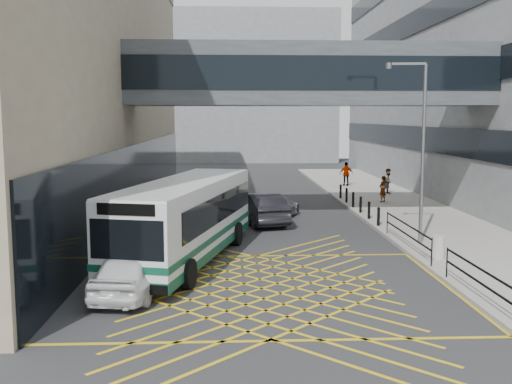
{
  "coord_description": "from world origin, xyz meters",
  "views": [
    {
      "loc": [
        -1.0,
        -18.47,
        5.42
      ],
      "look_at": [
        0.0,
        4.0,
        2.6
      ],
      "focal_mm": 42.0,
      "sensor_mm": 36.0,
      "label": 1
    }
  ],
  "objects": [
    {
      "name": "building_far",
      "position": [
        -2.0,
        60.0,
        9.0
      ],
      "size": [
        28.0,
        16.0,
        18.0
      ],
      "primitive_type": "cube",
      "color": "gray",
      "rests_on": "ground"
    },
    {
      "name": "skybridge",
      "position": [
        3.0,
        12.0,
        7.5
      ],
      "size": [
        20.0,
        4.1,
        3.0
      ],
      "color": "#43484D",
      "rests_on": "ground"
    },
    {
      "name": "pedestrian_a",
      "position": [
        8.52,
        18.08,
        0.97
      ],
      "size": [
        0.79,
        0.78,
        1.62
      ],
      "primitive_type": "imported",
      "rotation": [
        0.0,
        0.0,
        3.9
      ],
      "color": "gray",
      "rests_on": "pavement"
    },
    {
      "name": "street_lamp",
      "position": [
        6.79,
        5.81,
        4.41
      ],
      "size": [
        1.7,
        0.42,
        7.45
      ],
      "rotation": [
        0.0,
        0.0,
        -0.13
      ],
      "color": "slate",
      "rests_on": "pavement"
    },
    {
      "name": "pedestrian_b",
      "position": [
        9.97,
        22.13,
        1.03
      ],
      "size": [
        0.98,
        0.87,
        1.73
      ],
      "primitive_type": "imported",
      "rotation": [
        0.0,
        0.0,
        0.57
      ],
      "color": "gray",
      "rests_on": "pavement"
    },
    {
      "name": "pedestrian_c",
      "position": [
        7.99,
        27.02,
        1.07
      ],
      "size": [
        1.08,
        0.53,
        1.83
      ],
      "primitive_type": "imported",
      "rotation": [
        0.0,
        0.0,
        3.15
      ],
      "color": "gray",
      "rests_on": "pavement"
    },
    {
      "name": "car_white",
      "position": [
        -3.98,
        -0.49,
        0.74
      ],
      "size": [
        2.54,
        4.87,
        1.48
      ],
      "primitive_type": "imported",
      "rotation": [
        0.0,
        0.0,
        3.0
      ],
      "color": "white",
      "rests_on": "ground"
    },
    {
      "name": "ground",
      "position": [
        0.0,
        0.0,
        0.0
      ],
      "size": [
        120.0,
        120.0,
        0.0
      ],
      "primitive_type": "plane",
      "color": "#333335"
    },
    {
      "name": "litter_bin",
      "position": [
        6.81,
        3.19,
        0.58
      ],
      "size": [
        0.49,
        0.49,
        0.84
      ],
      "primitive_type": "cylinder",
      "color": "#ADA89E",
      "rests_on": "pavement"
    },
    {
      "name": "car_silver",
      "position": [
        1.58,
        13.41,
        0.64
      ],
      "size": [
        3.01,
        4.46,
        1.28
      ],
      "primitive_type": "imported",
      "rotation": [
        0.0,
        0.0,
        2.8
      ],
      "color": "gray",
      "rests_on": "ground"
    },
    {
      "name": "box_junction",
      "position": [
        0.0,
        0.0,
        0.0
      ],
      "size": [
        12.0,
        9.0,
        0.01
      ],
      "color": "gold",
      "rests_on": "ground"
    },
    {
      "name": "bollards",
      "position": [
        6.25,
        15.0,
        0.61
      ],
      "size": [
        0.14,
        10.14,
        0.9
      ],
      "color": "black",
      "rests_on": "pavement"
    },
    {
      "name": "kerb_railings",
      "position": [
        6.15,
        1.78,
        0.88
      ],
      "size": [
        0.05,
        12.54,
        1.0
      ],
      "color": "black",
      "rests_on": "pavement"
    },
    {
      "name": "pavement",
      "position": [
        9.0,
        15.0,
        0.08
      ],
      "size": [
        6.0,
        54.0,
        0.16
      ],
      "primitive_type": "cube",
      "color": "#A09B92",
      "rests_on": "ground"
    },
    {
      "name": "bus",
      "position": [
        -2.63,
        3.9,
        1.64
      ],
      "size": [
        5.07,
        11.18,
        3.06
      ],
      "rotation": [
        0.0,
        0.0,
        -0.24
      ],
      "color": "silver",
      "rests_on": "ground"
    },
    {
      "name": "car_dark",
      "position": [
        0.59,
        11.66,
        0.79
      ],
      "size": [
        3.15,
        5.41,
        1.59
      ],
      "primitive_type": "imported",
      "rotation": [
        0.0,
        0.0,
        3.38
      ],
      "color": "black",
      "rests_on": "ground"
    }
  ]
}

